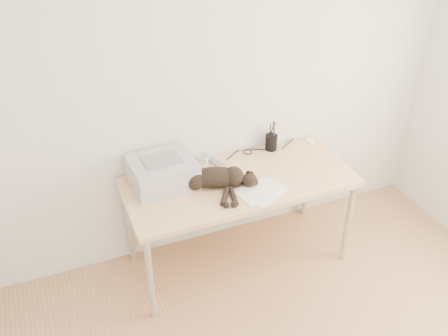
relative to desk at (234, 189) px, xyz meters
name	(u,v)px	position (x,y,z in m)	size (l,w,h in m)	color
wall_back	(220,85)	(0.00, 0.27, 0.69)	(3.50, 3.50, 0.00)	white
desk	(234,189)	(0.00, 0.00, 0.00)	(1.60, 0.70, 0.74)	#DCB881
printer	(163,172)	(-0.50, 0.07, 0.23)	(0.44, 0.38, 0.20)	#B2B2B7
papers	(262,191)	(0.08, -0.27, 0.14)	(0.38, 0.32, 0.01)	white
cat	(212,179)	(-0.20, -0.10, 0.20)	(0.64, 0.45, 0.15)	black
mug	(203,160)	(-0.18, 0.17, 0.18)	(0.10, 0.10, 0.10)	white
pen_cup	(271,142)	(0.39, 0.20, 0.20)	(0.09, 0.09, 0.23)	black
remote_grey	(216,163)	(-0.08, 0.16, 0.14)	(0.05, 0.18, 0.02)	gray
remote_black	(236,177)	(-0.02, -0.06, 0.14)	(0.05, 0.17, 0.02)	black
mouse	(310,139)	(0.72, 0.19, 0.15)	(0.06, 0.10, 0.03)	white
cable_tangle	(223,157)	(0.00, 0.22, 0.14)	(1.36, 0.07, 0.01)	black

